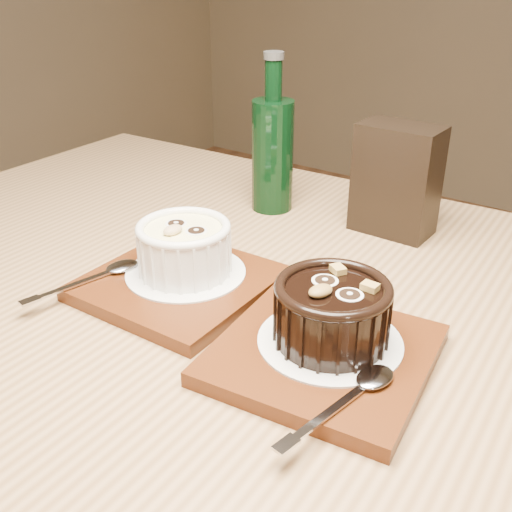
{
  "coord_description": "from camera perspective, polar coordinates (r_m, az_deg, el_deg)",
  "views": [
    {
      "loc": [
        0.32,
        -0.28,
        1.08
      ],
      "look_at": [
        0.02,
        0.14,
        0.81
      ],
      "focal_mm": 42.0,
      "sensor_mm": 36.0,
      "label": 1
    }
  ],
  "objects": [
    {
      "name": "doily_left",
      "position": [
        0.65,
        -6.7,
        -1.55
      ],
      "size": [
        0.13,
        0.13,
        0.0
      ],
      "primitive_type": "cylinder",
      "color": "white",
      "rests_on": "tray_left"
    },
    {
      "name": "condiment_stand",
      "position": [
        0.78,
        13.23,
        7.07
      ],
      "size": [
        0.1,
        0.06,
        0.14
      ],
      "primitive_type": "cube",
      "rotation": [
        0.0,
        0.0,
        -0.01
      ],
      "color": "black",
      "rests_on": "table"
    },
    {
      "name": "doily_right",
      "position": [
        0.54,
        7.05,
        -8.01
      ],
      "size": [
        0.13,
        0.13,
        0.0
      ],
      "primitive_type": "cylinder",
      "color": "white",
      "rests_on": "tray_right"
    },
    {
      "name": "tray_right",
      "position": [
        0.54,
        6.39,
        -9.31
      ],
      "size": [
        0.2,
        0.2,
        0.01
      ],
      "primitive_type": "cube",
      "rotation": [
        0.0,
        0.0,
        0.12
      ],
      "color": "#54250E",
      "rests_on": "table"
    },
    {
      "name": "ramekin_dark",
      "position": [
        0.53,
        7.25,
        -5.1
      ],
      "size": [
        0.1,
        0.1,
        0.06
      ],
      "rotation": [
        0.0,
        0.0,
        -0.3
      ],
      "color": "black",
      "rests_on": "doily_right"
    },
    {
      "name": "green_bottle",
      "position": [
        0.83,
        1.59,
        9.92
      ],
      "size": [
        0.06,
        0.06,
        0.21
      ],
      "color": "black",
      "rests_on": "table"
    },
    {
      "name": "tray_left",
      "position": [
        0.65,
        -7.32,
        -2.61
      ],
      "size": [
        0.19,
        0.19,
        0.01
      ],
      "primitive_type": "cube",
      "rotation": [
        0.0,
        0.0,
        0.03
      ],
      "color": "#54250E",
      "rests_on": "table"
    },
    {
      "name": "spoon_right",
      "position": [
        0.48,
        8.76,
        -13.13
      ],
      "size": [
        0.05,
        0.14,
        0.01
      ],
      "primitive_type": null,
      "rotation": [
        0.0,
        0.0,
        -0.17
      ],
      "color": "#B4B6BD",
      "rests_on": "tray_right"
    },
    {
      "name": "table",
      "position": [
        0.67,
        1.11,
        -11.6
      ],
      "size": [
        1.23,
        0.85,
        0.75
      ],
      "rotation": [
        0.0,
        0.0,
        0.04
      ],
      "color": "brown",
      "rests_on": "ground"
    },
    {
      "name": "spoon_left",
      "position": [
        0.66,
        -15.24,
        -1.9
      ],
      "size": [
        0.05,
        0.14,
        0.01
      ],
      "primitive_type": null,
      "rotation": [
        0.0,
        0.0,
        -0.2
      ],
      "color": "#B4B6BD",
      "rests_on": "tray_left"
    },
    {
      "name": "ramekin_white",
      "position": [
        0.64,
        -6.85,
        0.95
      ],
      "size": [
        0.1,
        0.1,
        0.06
      ],
      "rotation": [
        0.0,
        0.0,
        -0.05
      ],
      "color": "white",
      "rests_on": "doily_left"
    }
  ]
}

